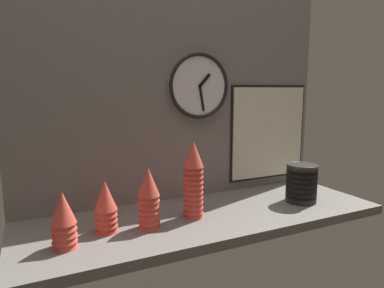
# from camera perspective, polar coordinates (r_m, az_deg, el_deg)

# --- Properties ---
(ground_plane) EXTENTS (1.60, 0.56, 0.04)m
(ground_plane) POSITION_cam_1_polar(r_m,az_deg,el_deg) (1.56, 2.28, -12.05)
(ground_plane) COLOR slate
(wall_tiled_back) EXTENTS (1.60, 0.03, 1.05)m
(wall_tiled_back) POSITION_cam_1_polar(r_m,az_deg,el_deg) (1.70, -1.85, 8.46)
(wall_tiled_back) COLOR slate
(wall_tiled_back) RESTS_ON ground_plane
(cup_stack_left) EXTENTS (0.09, 0.09, 0.20)m
(cup_stack_left) POSITION_cam_1_polar(r_m,az_deg,el_deg) (1.37, -14.19, -10.09)
(cup_stack_left) COLOR #DB4C3D
(cup_stack_left) RESTS_ON ground_plane
(cup_stack_center_left) EXTENTS (0.09, 0.09, 0.25)m
(cup_stack_center_left) POSITION_cam_1_polar(r_m,az_deg,el_deg) (1.36, -7.23, -8.93)
(cup_stack_center_left) COLOR #DB4C3D
(cup_stack_center_left) RESTS_ON ground_plane
(cup_stack_center) EXTENTS (0.09, 0.09, 0.33)m
(cup_stack_center) POSITION_cam_1_polar(r_m,az_deg,el_deg) (1.45, 0.20, -5.92)
(cup_stack_center) COLOR #DB4C3D
(cup_stack_center) RESTS_ON ground_plane
(cup_stack_far_left) EXTENTS (0.09, 0.09, 0.20)m
(cup_stack_far_left) POSITION_cam_1_polar(r_m,az_deg,el_deg) (1.28, -20.63, -11.77)
(cup_stack_far_left) COLOR #DB4C3D
(cup_stack_far_left) RESTS_ON ground_plane
(bowl_stack_far_right) EXTENTS (0.15, 0.15, 0.19)m
(bowl_stack_far_right) POSITION_cam_1_polar(r_m,az_deg,el_deg) (1.75, 17.79, -6.08)
(bowl_stack_far_right) COLOR black
(bowl_stack_far_right) RESTS_ON ground_plane
(wall_clock) EXTENTS (0.32, 0.03, 0.32)m
(wall_clock) POSITION_cam_1_polar(r_m,az_deg,el_deg) (1.71, 1.20, 9.64)
(wall_clock) COLOR white
(menu_board) EXTENTS (0.50, 0.01, 0.52)m
(menu_board) POSITION_cam_1_polar(r_m,az_deg,el_deg) (1.97, 12.62, 1.89)
(menu_board) COLOR black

